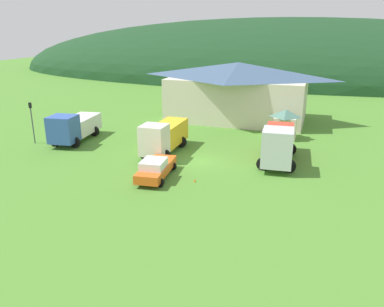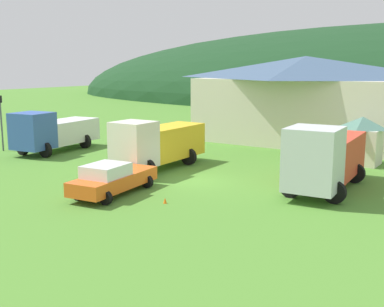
{
  "view_description": "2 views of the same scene",
  "coord_description": "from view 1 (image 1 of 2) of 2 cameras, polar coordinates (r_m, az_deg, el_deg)",
  "views": [
    {
      "loc": [
        9.96,
        -30.81,
        11.49
      ],
      "look_at": [
        -0.14,
        -0.97,
        1.05
      ],
      "focal_mm": 35.91,
      "sensor_mm": 36.0,
      "label": 1
    },
    {
      "loc": [
        14.7,
        -22.42,
        6.52
      ],
      "look_at": [
        -0.65,
        0.72,
        1.42
      ],
      "focal_mm": 45.17,
      "sensor_mm": 36.0,
      "label": 2
    }
  ],
  "objects": [
    {
      "name": "ground_plane",
      "position": [
        34.35,
        0.74,
        -1.2
      ],
      "size": [
        200.0,
        200.0,
        0.0
      ],
      "primitive_type": "plane",
      "color": "#4C842D"
    },
    {
      "name": "forested_hill_backdrop",
      "position": [
        101.95,
        13.24,
        11.39
      ],
      "size": [
        148.45,
        60.0,
        27.43
      ],
      "primitive_type": "ellipsoid",
      "color": "#193D1E",
      "rests_on": "ground"
    },
    {
      "name": "depot_building",
      "position": [
        49.96,
        6.82,
        9.29
      ],
      "size": [
        18.14,
        10.79,
        7.27
      ],
      "color": "beige",
      "rests_on": "ground"
    },
    {
      "name": "play_shed_cream",
      "position": [
        42.23,
        13.66,
        4.33
      ],
      "size": [
        2.52,
        2.28,
        3.18
      ],
      "color": "beige",
      "rests_on": "ground"
    },
    {
      "name": "box_truck_blue",
      "position": [
        41.81,
        -17.19,
        3.84
      ],
      "size": [
        3.84,
        7.6,
        3.17
      ],
      "rotation": [
        0.0,
        0.0,
        -1.45
      ],
      "color": "#3356AD",
      "rests_on": "ground"
    },
    {
      "name": "heavy_rig_striped",
      "position": [
        36.36,
        -4.23,
        2.65
      ],
      "size": [
        3.08,
        7.35,
        3.25
      ],
      "rotation": [
        0.0,
        0.0,
        -1.56
      ],
      "color": "silver",
      "rests_on": "ground"
    },
    {
      "name": "tow_truck_silver",
      "position": [
        34.36,
        12.71,
        1.54
      ],
      "size": [
        3.57,
        8.06,
        3.59
      ],
      "rotation": [
        0.0,
        0.0,
        -1.5
      ],
      "color": "silver",
      "rests_on": "ground"
    },
    {
      "name": "service_pickup_orange",
      "position": [
        30.56,
        -5.42,
        -2.16
      ],
      "size": [
        2.73,
        5.5,
        1.66
      ],
      "rotation": [
        0.0,
        0.0,
        -1.46
      ],
      "color": "orange",
      "rests_on": "ground"
    },
    {
      "name": "traffic_light_west",
      "position": [
        42.39,
        -22.69,
        4.81
      ],
      "size": [
        0.2,
        0.32,
        4.25
      ],
      "color": "#4C4C51",
      "rests_on": "ground"
    },
    {
      "name": "traffic_cone_near_pickup",
      "position": [
        29.93,
        0.41,
        -4.24
      ],
      "size": [
        0.36,
        0.36,
        0.56
      ],
      "primitive_type": "cone",
      "color": "orange",
      "rests_on": "ground"
    }
  ]
}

